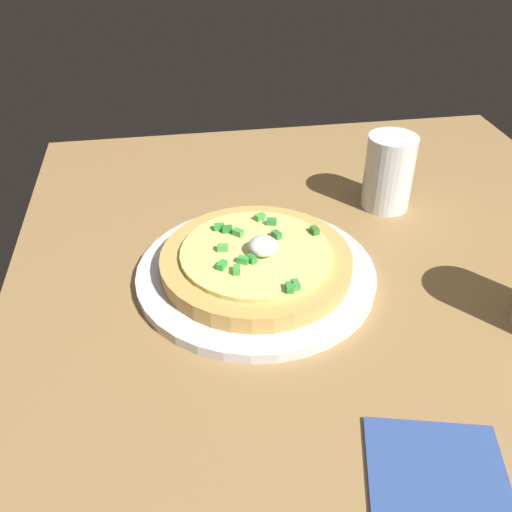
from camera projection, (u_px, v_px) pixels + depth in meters
dining_table at (340, 275)px, 73.77cm from camera, size 90.41×84.64×3.02cm
plate at (256, 273)px, 70.49cm from camera, size 29.69×29.69×1.29cm
pizza at (256, 260)px, 69.32cm from camera, size 23.53×23.53×4.83cm
cup_near at (388, 174)px, 82.35cm from camera, size 7.13×7.13×11.06cm
napkin at (438, 480)px, 47.80cm from camera, size 14.41×14.41×0.40cm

